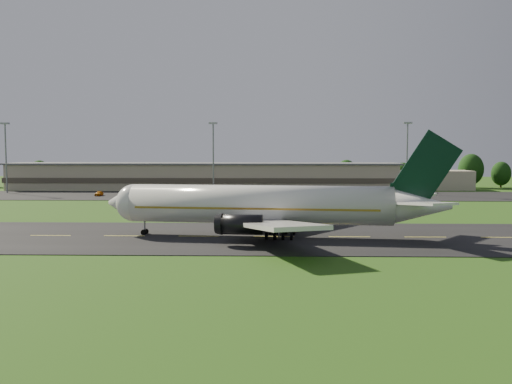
{
  "coord_description": "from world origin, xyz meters",
  "views": [
    {
      "loc": [
        21.62,
        -82.54,
        12.96
      ],
      "look_at": [
        19.17,
        8.0,
        6.0
      ],
      "focal_mm": 40.0,
      "sensor_mm": 36.0,
      "label": 1
    }
  ],
  "objects_px": {
    "service_vehicle_d": "(364,194)",
    "light_mast_east": "(407,149)",
    "service_vehicle_b": "(185,193)",
    "service_vehicle_c": "(271,192)",
    "light_mast_centre": "(213,149)",
    "terminal": "(223,177)",
    "service_vehicle_a": "(99,193)",
    "airliner": "(266,205)",
    "light_mast_west": "(6,149)"
  },
  "relations": [
    {
      "from": "service_vehicle_d",
      "to": "light_mast_east",
      "type": "bearing_deg",
      "value": -45.72
    },
    {
      "from": "service_vehicle_b",
      "to": "service_vehicle_c",
      "type": "bearing_deg",
      "value": -69.96
    },
    {
      "from": "light_mast_centre",
      "to": "service_vehicle_d",
      "type": "height_order",
      "value": "light_mast_centre"
    },
    {
      "from": "terminal",
      "to": "service_vehicle_b",
      "type": "relative_size",
      "value": 37.9
    },
    {
      "from": "service_vehicle_b",
      "to": "service_vehicle_c",
      "type": "height_order",
      "value": "service_vehicle_c"
    },
    {
      "from": "terminal",
      "to": "service_vehicle_a",
      "type": "xyz_separation_m",
      "value": [
        -31.55,
        -25.95,
        -3.25
      ]
    },
    {
      "from": "light_mast_centre",
      "to": "service_vehicle_c",
      "type": "relative_size",
      "value": 3.83
    },
    {
      "from": "airliner",
      "to": "service_vehicle_a",
      "type": "bearing_deg",
      "value": 129.25
    },
    {
      "from": "light_mast_west",
      "to": "service_vehicle_d",
      "type": "distance_m",
      "value": 102.56
    },
    {
      "from": "light_mast_centre",
      "to": "service_vehicle_b",
      "type": "distance_m",
      "value": 16.03
    },
    {
      "from": "light_mast_west",
      "to": "service_vehicle_a",
      "type": "relative_size",
      "value": 5.38
    },
    {
      "from": "terminal",
      "to": "service_vehicle_b",
      "type": "bearing_deg",
      "value": -108.84
    },
    {
      "from": "light_mast_west",
      "to": "service_vehicle_d",
      "type": "height_order",
      "value": "light_mast_west"
    },
    {
      "from": "airliner",
      "to": "service_vehicle_b",
      "type": "bearing_deg",
      "value": 113.58
    },
    {
      "from": "service_vehicle_a",
      "to": "service_vehicle_c",
      "type": "distance_m",
      "value": 46.85
    },
    {
      "from": "service_vehicle_b",
      "to": "service_vehicle_d",
      "type": "height_order",
      "value": "service_vehicle_d"
    },
    {
      "from": "service_vehicle_a",
      "to": "service_vehicle_d",
      "type": "height_order",
      "value": "service_vehicle_d"
    },
    {
      "from": "terminal",
      "to": "service_vehicle_c",
      "type": "distance_m",
      "value": 26.15
    },
    {
      "from": "light_mast_west",
      "to": "service_vehicle_b",
      "type": "relative_size",
      "value": 5.32
    },
    {
      "from": "terminal",
      "to": "light_mast_west",
      "type": "height_order",
      "value": "light_mast_west"
    },
    {
      "from": "service_vehicle_c",
      "to": "airliner",
      "type": "bearing_deg",
      "value": -77.02
    },
    {
      "from": "light_mast_west",
      "to": "light_mast_centre",
      "type": "height_order",
      "value": "same"
    },
    {
      "from": "light_mast_centre",
      "to": "service_vehicle_a",
      "type": "relative_size",
      "value": 5.38
    },
    {
      "from": "light_mast_east",
      "to": "service_vehicle_c",
      "type": "height_order",
      "value": "light_mast_east"
    },
    {
      "from": "airliner",
      "to": "service_vehicle_c",
      "type": "xyz_separation_m",
      "value": [
        0.61,
        75.12,
        -3.82
      ]
    },
    {
      "from": "light_mast_east",
      "to": "airliner",
      "type": "bearing_deg",
      "value": -116.05
    },
    {
      "from": "light_mast_west",
      "to": "light_mast_centre",
      "type": "xyz_separation_m",
      "value": [
        60.0,
        0.0,
        0.0
      ]
    },
    {
      "from": "light_mast_east",
      "to": "service_vehicle_d",
      "type": "xyz_separation_m",
      "value": [
        -13.6,
        -9.84,
        -11.88
      ]
    },
    {
      "from": "light_mast_centre",
      "to": "light_mast_east",
      "type": "relative_size",
      "value": 1.0
    },
    {
      "from": "terminal",
      "to": "light_mast_east",
      "type": "bearing_deg",
      "value": -16.8
    },
    {
      "from": "light_mast_west",
      "to": "light_mast_centre",
      "type": "bearing_deg",
      "value": 0.0
    },
    {
      "from": "service_vehicle_a",
      "to": "service_vehicle_b",
      "type": "bearing_deg",
      "value": 6.63
    },
    {
      "from": "light_mast_east",
      "to": "service_vehicle_a",
      "type": "relative_size",
      "value": 5.38
    },
    {
      "from": "service_vehicle_d",
      "to": "service_vehicle_a",
      "type": "bearing_deg",
      "value": 98.34
    },
    {
      "from": "service_vehicle_b",
      "to": "service_vehicle_d",
      "type": "distance_m",
      "value": 48.31
    },
    {
      "from": "service_vehicle_b",
      "to": "service_vehicle_c",
      "type": "xyz_separation_m",
      "value": [
        23.33,
        3.12,
        0.11
      ]
    },
    {
      "from": "light_mast_centre",
      "to": "service_vehicle_c",
      "type": "xyz_separation_m",
      "value": [
        16.45,
        -4.97,
        -11.9
      ]
    },
    {
      "from": "terminal",
      "to": "service_vehicle_d",
      "type": "relative_size",
      "value": 27.79
    },
    {
      "from": "terminal",
      "to": "light_mast_west",
      "type": "distance_m",
      "value": 64.1
    },
    {
      "from": "terminal",
      "to": "service_vehicle_b",
      "type": "xyz_separation_m",
      "value": [
        -8.29,
        -24.28,
        -3.26
      ]
    },
    {
      "from": "airliner",
      "to": "light_mast_west",
      "type": "height_order",
      "value": "light_mast_west"
    },
    {
      "from": "service_vehicle_d",
      "to": "light_mast_west",
      "type": "bearing_deg",
      "value": 92.85
    },
    {
      "from": "light_mast_east",
      "to": "terminal",
      "type": "bearing_deg",
      "value": 163.2
    },
    {
      "from": "terminal",
      "to": "service_vehicle_d",
      "type": "distance_m",
      "value": 47.82
    },
    {
      "from": "terminal",
      "to": "light_mast_centre",
      "type": "height_order",
      "value": "light_mast_centre"
    },
    {
      "from": "light_mast_centre",
      "to": "service_vehicle_c",
      "type": "distance_m",
      "value": 20.9
    },
    {
      "from": "terminal",
      "to": "light_mast_west",
      "type": "xyz_separation_m",
      "value": [
        -61.4,
        -16.18,
        8.75
      ]
    },
    {
      "from": "light_mast_west",
      "to": "service_vehicle_b",
      "type": "xyz_separation_m",
      "value": [
        53.12,
        -8.09,
        -12.01
      ]
    },
    {
      "from": "service_vehicle_b",
      "to": "service_vehicle_c",
      "type": "distance_m",
      "value": 23.54
    },
    {
      "from": "light_mast_centre",
      "to": "service_vehicle_d",
      "type": "distance_m",
      "value": 44.18
    }
  ]
}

